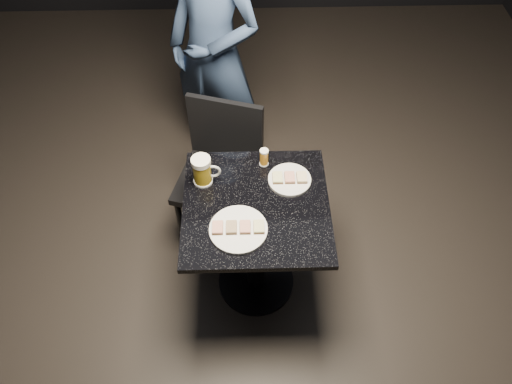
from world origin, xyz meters
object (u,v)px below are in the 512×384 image
patron (215,52)px  beer_mug (203,170)px  table (256,233)px  plate_large (238,229)px  plate_small (290,180)px  chair (221,166)px  beer_tumbler (264,157)px

patron → beer_mug: 0.88m
table → plate_large: bearing=-120.2°
plate_small → table: size_ratio=0.28×
plate_large → plate_small: same height
plate_large → beer_mug: bearing=119.5°
plate_large → chair: size_ratio=0.30×
patron → beer_mug: (-0.04, -0.88, -0.05)m
plate_small → chair: bearing=137.5°
patron → beer_tumbler: 0.82m
table → patron: bearing=101.9°
plate_large → plate_small: size_ratio=1.26×
plate_small → patron: size_ratio=0.12×
table → chair: (-0.19, 0.47, -0.01)m
beer_mug → chair: (0.06, 0.32, -0.33)m
plate_large → beer_mug: beer_mug is taller
patron → table: (0.22, -1.03, -0.38)m
plate_small → chair: size_ratio=0.24×
table → beer_mug: 0.44m
plate_large → plate_small: (0.25, 0.29, 0.00)m
beer_mug → beer_tumbler: bearing=19.7°
plate_large → table: (0.08, 0.15, -0.25)m
beer_mug → table: bearing=-31.1°
patron → beer_tumbler: bearing=-32.9°
plate_small → patron: patron is taller
plate_large → plate_small: bearing=49.0°
patron → beer_tumbler: (0.26, -0.77, -0.09)m
plate_small → patron: bearing=113.5°
plate_large → chair: 0.68m
plate_large → beer_tumbler: 0.43m
patron → plate_large: bearing=-45.4°
table → beer_tumbler: size_ratio=7.65×
beer_mug → beer_tumbler: beer_mug is taller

